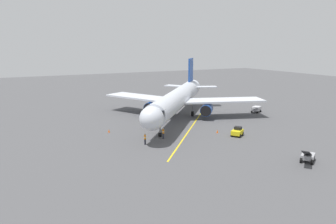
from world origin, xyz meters
name	(u,v)px	position (x,y,z in m)	size (l,w,h in m)	color
ground_plane	(183,119)	(0.00, 0.00, 0.00)	(220.00, 220.00, 0.00)	#4C4C4F
apron_lead_in_line	(193,125)	(1.15, 5.59, 0.01)	(0.24, 40.00, 0.01)	yellow
airplane	(178,99)	(0.97, -0.62, 4.00)	(32.38, 33.62, 11.50)	silver
ground_crew_marshaller	(163,133)	(10.03, 11.03, 0.89)	(0.33, 0.44, 1.71)	#23232D
ground_crew_wing_walker	(145,139)	(13.86, 12.62, 0.89)	(0.41, 0.47, 1.71)	#23232D
belt_loader_near_nose	(308,156)	(-1.72, 28.82, 0.71)	(4.50, 3.48, 2.32)	#9E9EA3
baggage_cart_portside	(256,109)	(-17.51, 1.97, 0.66)	(2.95, 2.44, 1.27)	#9E9EA3
tug_starboard_side	(237,132)	(-1.48, 15.18, 0.70)	(2.75, 2.52, 1.50)	yellow
safety_cone_nose_left	(109,131)	(16.59, 3.40, 0.28)	(0.32, 0.32, 0.55)	#F2590F
safety_cone_nose_right	(217,131)	(0.34, 12.17, 0.28)	(0.32, 0.32, 0.55)	#F2590F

